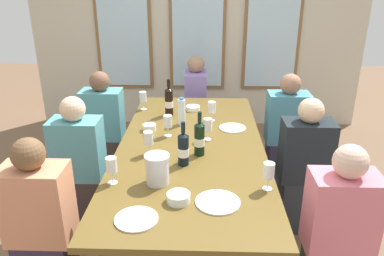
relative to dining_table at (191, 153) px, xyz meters
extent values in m
plane|color=brown|center=(0.00, 0.00, -0.68)|extent=(12.00, 12.00, 0.00)
cube|color=beige|center=(0.00, 2.38, 0.77)|extent=(4.29, 0.06, 2.90)
cube|color=brown|center=(-0.95, 2.33, 0.77)|extent=(0.72, 0.03, 1.88)
cube|color=silver|center=(-0.95, 2.32, 0.77)|extent=(0.64, 0.01, 1.80)
cube|color=brown|center=(0.00, 2.33, 0.77)|extent=(0.72, 0.03, 1.88)
cube|color=silver|center=(0.00, 2.32, 0.77)|extent=(0.64, 0.01, 1.80)
cube|color=brown|center=(0.95, 2.33, 0.77)|extent=(0.72, 0.03, 1.88)
cube|color=silver|center=(0.95, 2.32, 0.77)|extent=(0.64, 0.01, 1.80)
cube|color=brown|center=(0.00, 0.00, 0.04)|extent=(1.09, 2.35, 0.04)
cube|color=brown|center=(-0.45, 1.08, -0.33)|extent=(0.07, 0.07, 0.70)
cube|color=brown|center=(0.45, 1.08, -0.33)|extent=(0.07, 0.07, 0.70)
cylinder|color=white|center=(-0.26, -0.94, 0.07)|extent=(0.23, 0.23, 0.01)
cylinder|color=white|center=(0.34, 0.34, 0.07)|extent=(0.22, 0.22, 0.01)
cylinder|color=white|center=(0.18, -0.77, 0.07)|extent=(0.26, 0.26, 0.01)
cylinder|color=silver|center=(-0.19, -0.56, 0.15)|extent=(0.14, 0.14, 0.17)
cylinder|color=silver|center=(-0.19, -0.56, 0.24)|extent=(0.16, 0.16, 0.02)
cylinder|color=black|center=(0.06, -0.16, 0.18)|extent=(0.08, 0.08, 0.22)
cone|color=black|center=(0.06, -0.16, 0.30)|extent=(0.08, 0.08, 0.02)
cylinder|color=black|center=(0.06, -0.16, 0.35)|extent=(0.03, 0.03, 0.08)
cylinder|color=#EBE9CC|center=(0.06, -0.16, 0.16)|extent=(0.08, 0.08, 0.06)
cylinder|color=black|center=(-0.04, -0.31, 0.17)|extent=(0.08, 0.07, 0.21)
cone|color=black|center=(-0.04, -0.31, 0.28)|extent=(0.08, 0.07, 0.02)
cylinder|color=black|center=(-0.04, -0.31, 0.33)|extent=(0.03, 0.03, 0.08)
cylinder|color=silver|center=(-0.04, -0.31, 0.16)|extent=(0.08, 0.08, 0.06)
cylinder|color=black|center=(-0.22, 0.65, 0.18)|extent=(0.07, 0.07, 0.23)
cone|color=black|center=(-0.22, 0.65, 0.31)|extent=(0.07, 0.07, 0.02)
cylinder|color=black|center=(-0.22, 0.65, 0.36)|extent=(0.03, 0.03, 0.08)
cylinder|color=white|center=(-0.22, 0.65, 0.17)|extent=(0.08, 0.08, 0.06)
cylinder|color=white|center=(-0.01, 0.79, 0.08)|extent=(0.13, 0.13, 0.04)
cylinder|color=white|center=(-0.04, -0.77, 0.09)|extent=(0.13, 0.13, 0.05)
cylinder|color=white|center=(-0.35, 0.28, 0.09)|extent=(0.11, 0.11, 0.05)
cylinder|color=white|center=(-0.09, 0.42, 0.17)|extent=(0.06, 0.06, 0.22)
cylinder|color=blue|center=(-0.09, 0.42, 0.29)|extent=(0.04, 0.04, 0.02)
cylinder|color=white|center=(0.48, -0.61, 0.07)|extent=(0.06, 0.06, 0.00)
cylinder|color=white|center=(0.48, -0.61, 0.11)|extent=(0.01, 0.01, 0.07)
cylinder|color=white|center=(0.48, -0.61, 0.19)|extent=(0.07, 0.07, 0.09)
cylinder|color=white|center=(0.12, 0.11, 0.07)|extent=(0.06, 0.06, 0.00)
cylinder|color=white|center=(0.12, 0.11, 0.11)|extent=(0.01, 0.01, 0.07)
cylinder|color=white|center=(0.12, 0.11, 0.19)|extent=(0.07, 0.07, 0.09)
cylinder|color=white|center=(-0.46, -0.57, 0.07)|extent=(0.06, 0.06, 0.00)
cylinder|color=white|center=(-0.46, -0.57, 0.11)|extent=(0.01, 0.01, 0.07)
cylinder|color=white|center=(-0.46, -0.57, 0.19)|extent=(0.07, 0.07, 0.09)
cylinder|color=maroon|center=(-0.46, -0.57, 0.16)|extent=(0.06, 0.06, 0.03)
cylinder|color=white|center=(0.16, 0.52, 0.07)|extent=(0.06, 0.06, 0.00)
cylinder|color=white|center=(0.16, 0.52, 0.11)|extent=(0.01, 0.01, 0.07)
cylinder|color=white|center=(0.16, 0.52, 0.19)|extent=(0.07, 0.07, 0.09)
cylinder|color=white|center=(-0.19, 0.17, 0.07)|extent=(0.06, 0.06, 0.00)
cylinder|color=white|center=(-0.19, 0.17, 0.11)|extent=(0.01, 0.01, 0.07)
cylinder|color=white|center=(-0.19, 0.17, 0.19)|extent=(0.07, 0.07, 0.09)
cylinder|color=white|center=(-0.30, -0.16, 0.07)|extent=(0.06, 0.06, 0.00)
cylinder|color=white|center=(-0.30, -0.16, 0.11)|extent=(0.01, 0.01, 0.07)
cylinder|color=white|center=(-0.30, -0.16, 0.19)|extent=(0.07, 0.07, 0.09)
cylinder|color=white|center=(-0.48, 0.80, 0.07)|extent=(0.06, 0.06, 0.00)
cylinder|color=white|center=(-0.48, 0.80, 0.11)|extent=(0.01, 0.01, 0.07)
cylinder|color=white|center=(-0.48, 0.80, 0.19)|extent=(0.07, 0.07, 0.09)
cylinder|color=maroon|center=(-0.48, 0.80, 0.16)|extent=(0.06, 0.06, 0.03)
cube|color=#382E2D|center=(-0.88, 0.01, -0.45)|extent=(0.32, 0.24, 0.45)
cube|color=teal|center=(-0.88, 0.01, 0.01)|extent=(0.38, 0.24, 0.48)
sphere|color=beige|center=(-0.88, 0.01, 0.34)|extent=(0.19, 0.19, 0.19)
cube|color=#262C33|center=(0.88, 0.03, -0.45)|extent=(0.32, 0.24, 0.45)
cube|color=#1C242A|center=(0.88, 0.03, 0.01)|extent=(0.38, 0.24, 0.48)
sphere|color=beige|center=(0.88, 0.03, 0.34)|extent=(0.19, 0.19, 0.19)
cube|color=tan|center=(-0.88, -0.74, 0.01)|extent=(0.38, 0.24, 0.48)
sphere|color=brown|center=(-0.88, -0.74, 0.34)|extent=(0.19, 0.19, 0.19)
cube|color=#E07385|center=(0.88, -0.78, 0.01)|extent=(0.38, 0.24, 0.48)
sphere|color=beige|center=(0.88, -0.78, 0.34)|extent=(0.19, 0.19, 0.19)
cube|color=#392F2B|center=(-0.88, 0.78, -0.45)|extent=(0.32, 0.24, 0.45)
cube|color=teal|center=(-0.88, 0.78, 0.01)|extent=(0.38, 0.24, 0.48)
sphere|color=brown|center=(-0.88, 0.78, 0.34)|extent=(0.19, 0.19, 0.19)
cube|color=#2D2A43|center=(0.88, 0.75, -0.45)|extent=(0.32, 0.24, 0.45)
cube|color=teal|center=(0.88, 0.75, 0.01)|extent=(0.38, 0.24, 0.48)
sphere|color=#9C6D55|center=(0.88, 0.75, 0.34)|extent=(0.19, 0.19, 0.19)
cube|color=#2F3839|center=(0.00, 1.52, -0.45)|extent=(0.24, 0.32, 0.45)
cube|color=#8470BA|center=(0.00, 1.52, 0.01)|extent=(0.24, 0.38, 0.48)
sphere|color=#977154|center=(0.00, 1.52, 0.34)|extent=(0.19, 0.19, 0.19)
camera|label=1|loc=(0.09, -2.59, 1.26)|focal=35.30mm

